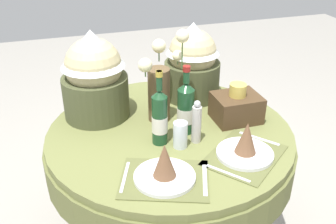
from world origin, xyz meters
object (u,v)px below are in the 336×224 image
tumbler_near_left (180,135)px  pepper_mill (197,123)px  place_setting_left (165,169)px  wine_bottle_left (186,108)px  gift_tub_back_left (94,73)px  woven_basket_side_right (236,106)px  gift_tub_back_right (192,59)px  flower_vase (160,84)px  dining_table (170,153)px  place_setting_right (246,146)px  wine_bottle_right (160,117)px

tumbler_near_left → pepper_mill: 0.09m
place_setting_left → pepper_mill: 0.31m
wine_bottle_left → gift_tub_back_left: size_ratio=0.75×
woven_basket_side_right → gift_tub_back_right: bearing=110.4°
flower_vase → gift_tub_back_left: bearing=155.5°
place_setting_left → wine_bottle_left: wine_bottle_left is taller
pepper_mill → dining_table: bearing=121.9°
flower_vase → tumbler_near_left: size_ratio=3.79×
gift_tub_back_left → woven_basket_side_right: 0.70m
wine_bottle_left → place_setting_left: bearing=-121.9°
place_setting_right → flower_vase: 0.50m
wine_bottle_left → gift_tub_back_right: 0.39m
wine_bottle_left → gift_tub_back_left: 0.47m
dining_table → wine_bottle_left: size_ratio=3.59×
gift_tub_back_right → woven_basket_side_right: bearing=-69.6°
gift_tub_back_right → wine_bottle_left: bearing=-114.7°
dining_table → gift_tub_back_left: size_ratio=2.68×
wine_bottle_right → tumbler_near_left: size_ratio=2.87×
flower_vase → woven_basket_side_right: flower_vase is taller
wine_bottle_right → pepper_mill: bearing=-14.4°
place_setting_left → pepper_mill: pepper_mill is taller
flower_vase → tumbler_near_left: bearing=-87.4°
flower_vase → pepper_mill: bearing=-69.5°
flower_vase → tumbler_near_left: flower_vase is taller
wine_bottle_left → woven_basket_side_right: size_ratio=1.49×
place_setting_left → wine_bottle_right: size_ratio=1.20×
wine_bottle_left → tumbler_near_left: (-0.06, -0.11, -0.06)m
place_setting_right → wine_bottle_left: bearing=123.3°
pepper_mill → woven_basket_side_right: 0.29m
flower_vase → woven_basket_side_right: 0.38m
dining_table → woven_basket_side_right: 0.39m
place_setting_left → woven_basket_side_right: woven_basket_side_right is taller
place_setting_right → gift_tub_back_left: 0.79m
flower_vase → wine_bottle_right: size_ratio=1.32×
pepper_mill → place_setting_left: bearing=-134.1°
place_setting_right → flower_vase: (-0.25, 0.42, 0.14)m
dining_table → gift_tub_back_left: (-0.30, 0.25, 0.36)m
gift_tub_back_right → place_setting_left: bearing=-118.2°
flower_vase → gift_tub_back_right: bearing=39.7°
pepper_mill → place_setting_right: bearing=-47.3°
wine_bottle_left → gift_tub_back_left: gift_tub_back_left is taller
place_setting_right → tumbler_near_left: size_ratio=3.59×
wine_bottle_right → woven_basket_side_right: wine_bottle_right is taller
place_setting_right → tumbler_near_left: 0.28m
flower_vase → gift_tub_back_left: 0.32m
woven_basket_side_right → place_setting_right: bearing=-108.6°
wine_bottle_left → tumbler_near_left: 0.15m
pepper_mill → gift_tub_back_right: 0.48m
dining_table → wine_bottle_left: (0.06, -0.04, 0.26)m
tumbler_near_left → woven_basket_side_right: 0.37m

